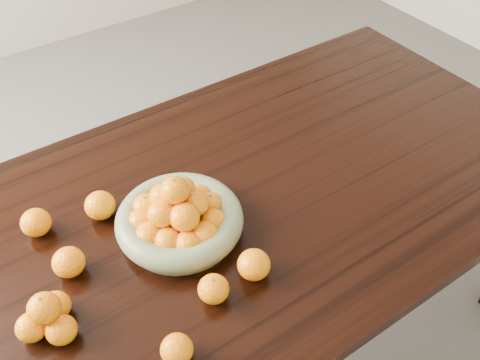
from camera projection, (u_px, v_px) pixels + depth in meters
ground at (232, 345)px, 1.94m from camera, size 5.00×5.00×0.00m
dining_table at (229, 223)px, 1.49m from camera, size 2.00×1.00×0.75m
fruit_bowl at (179, 217)px, 1.32m from camera, size 0.32×0.32×0.17m
orange_pyramid at (48, 317)px, 1.12m from camera, size 0.13×0.13×0.11m
loose_orange_0 at (214, 289)px, 1.18m from camera, size 0.07×0.07×0.07m
loose_orange_1 at (177, 349)px, 1.08m from camera, size 0.07×0.07×0.06m
loose_orange_2 at (254, 265)px, 1.23m from camera, size 0.08×0.08×0.07m
loose_orange_3 at (36, 222)px, 1.32m from camera, size 0.08×0.08×0.07m
loose_orange_4 at (100, 205)px, 1.36m from camera, size 0.08×0.08×0.07m
loose_orange_5 at (69, 262)px, 1.23m from camera, size 0.08×0.08×0.07m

